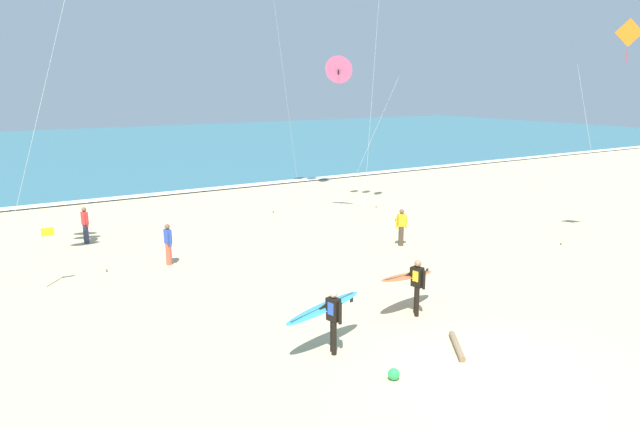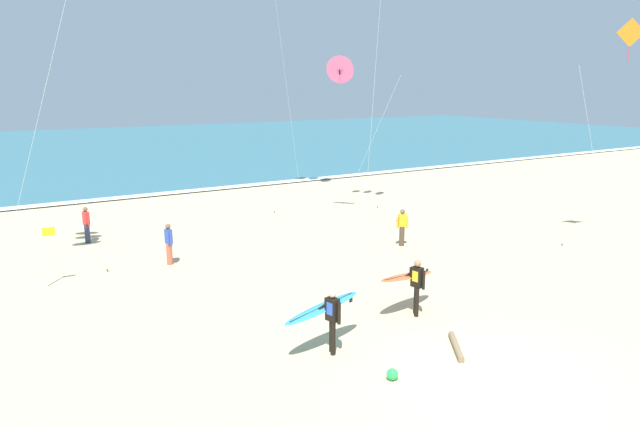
{
  "view_description": "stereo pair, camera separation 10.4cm",
  "coord_description": "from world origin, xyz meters",
  "px_view_note": "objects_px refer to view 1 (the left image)",
  "views": [
    {
      "loc": [
        -10.01,
        -8.35,
        6.71
      ],
      "look_at": [
        -0.42,
        7.1,
        2.66
      ],
      "focal_mm": 32.72,
      "sensor_mm": 36.0,
      "label": 1
    },
    {
      "loc": [
        -9.92,
        -8.41,
        6.71
      ],
      "look_at": [
        -0.42,
        7.1,
        2.66
      ],
      "focal_mm": 32.72,
      "sensor_mm": 36.0,
      "label": 2
    }
  ],
  "objects_px": {
    "beach_ball": "(394,374)",
    "bystander_yellow_top": "(401,227)",
    "lifeguard_flag": "(44,251)",
    "driftwood_log": "(457,346)",
    "kite_delta_rose_low": "(339,70)",
    "kite_diamond_amber_far": "(626,43)",
    "bystander_blue_top": "(168,244)",
    "surfer_lead": "(412,280)",
    "bystander_red_top": "(85,225)",
    "surfer_trailing": "(328,312)"
  },
  "relations": [
    {
      "from": "beach_ball",
      "to": "bystander_yellow_top",
      "type": "bearing_deg",
      "value": 49.67
    },
    {
      "from": "lifeguard_flag",
      "to": "driftwood_log",
      "type": "xyz_separation_m",
      "value": [
        8.36,
        -10.73,
        -1.19
      ]
    },
    {
      "from": "kite_delta_rose_low",
      "to": "lifeguard_flag",
      "type": "height_order",
      "value": "kite_delta_rose_low"
    },
    {
      "from": "lifeguard_flag",
      "to": "driftwood_log",
      "type": "relative_size",
      "value": 1.36
    },
    {
      "from": "lifeguard_flag",
      "to": "kite_diamond_amber_far",
      "type": "bearing_deg",
      "value": -18.42
    },
    {
      "from": "bystander_blue_top",
      "to": "beach_ball",
      "type": "bearing_deg",
      "value": -81.65
    },
    {
      "from": "beach_ball",
      "to": "driftwood_log",
      "type": "xyz_separation_m",
      "value": [
        2.41,
        0.4,
        -0.06
      ]
    },
    {
      "from": "surfer_lead",
      "to": "bystander_blue_top",
      "type": "distance_m",
      "value": 9.72
    },
    {
      "from": "kite_diamond_amber_far",
      "to": "beach_ball",
      "type": "relative_size",
      "value": 32.87
    },
    {
      "from": "bystander_blue_top",
      "to": "driftwood_log",
      "type": "bearing_deg",
      "value": -69.62
    },
    {
      "from": "kite_delta_rose_low",
      "to": "lifeguard_flag",
      "type": "xyz_separation_m",
      "value": [
        -14.1,
        -3.49,
        -6.11
      ]
    },
    {
      "from": "beach_ball",
      "to": "driftwood_log",
      "type": "height_order",
      "value": "beach_ball"
    },
    {
      "from": "bystander_yellow_top",
      "to": "kite_delta_rose_low",
      "type": "bearing_deg",
      "value": 83.68
    },
    {
      "from": "bystander_yellow_top",
      "to": "beach_ball",
      "type": "relative_size",
      "value": 5.68
    },
    {
      "from": "bystander_yellow_top",
      "to": "bystander_blue_top",
      "type": "bearing_deg",
      "value": 164.47
    },
    {
      "from": "bystander_blue_top",
      "to": "beach_ball",
      "type": "relative_size",
      "value": 5.68
    },
    {
      "from": "kite_delta_rose_low",
      "to": "bystander_red_top",
      "type": "distance_m",
      "value": 13.7
    },
    {
      "from": "kite_delta_rose_low",
      "to": "bystander_yellow_top",
      "type": "distance_m",
      "value": 8.76
    },
    {
      "from": "kite_delta_rose_low",
      "to": "bystander_red_top",
      "type": "height_order",
      "value": "kite_delta_rose_low"
    },
    {
      "from": "bystander_yellow_top",
      "to": "surfer_lead",
      "type": "bearing_deg",
      "value": -127.14
    },
    {
      "from": "surfer_lead",
      "to": "kite_delta_rose_low",
      "type": "bearing_deg",
      "value": 66.27
    },
    {
      "from": "bystander_red_top",
      "to": "beach_ball",
      "type": "xyz_separation_m",
      "value": [
        3.75,
        -16.29,
        -0.67
      ]
    },
    {
      "from": "surfer_trailing",
      "to": "bystander_red_top",
      "type": "relative_size",
      "value": 1.63
    },
    {
      "from": "bystander_red_top",
      "to": "lifeguard_flag",
      "type": "bearing_deg",
      "value": -113.04
    },
    {
      "from": "surfer_trailing",
      "to": "bystander_blue_top",
      "type": "bearing_deg",
      "value": 97.32
    },
    {
      "from": "surfer_lead",
      "to": "driftwood_log",
      "type": "relative_size",
      "value": 1.6
    },
    {
      "from": "lifeguard_flag",
      "to": "beach_ball",
      "type": "relative_size",
      "value": 7.5
    },
    {
      "from": "bystander_yellow_top",
      "to": "lifeguard_flag",
      "type": "relative_size",
      "value": 0.76
    },
    {
      "from": "kite_diamond_amber_far",
      "to": "surfer_lead",
      "type": "bearing_deg",
      "value": -173.43
    },
    {
      "from": "bystander_blue_top",
      "to": "surfer_trailing",
      "type": "bearing_deg",
      "value": -82.68
    },
    {
      "from": "kite_diamond_amber_far",
      "to": "lifeguard_flag",
      "type": "relative_size",
      "value": 4.38
    },
    {
      "from": "surfer_lead",
      "to": "kite_diamond_amber_far",
      "type": "relative_size",
      "value": 0.27
    },
    {
      "from": "surfer_trailing",
      "to": "kite_diamond_amber_far",
      "type": "relative_size",
      "value": 0.28
    },
    {
      "from": "surfer_lead",
      "to": "kite_delta_rose_low",
      "type": "height_order",
      "value": "kite_delta_rose_low"
    },
    {
      "from": "bystander_yellow_top",
      "to": "beach_ball",
      "type": "distance_m",
      "value": 11.64
    },
    {
      "from": "bystander_red_top",
      "to": "driftwood_log",
      "type": "relative_size",
      "value": 1.03
    },
    {
      "from": "surfer_lead",
      "to": "bystander_red_top",
      "type": "distance_m",
      "value": 15.0
    },
    {
      "from": "bystander_blue_top",
      "to": "lifeguard_flag",
      "type": "distance_m",
      "value": 4.3
    },
    {
      "from": "kite_delta_rose_low",
      "to": "driftwood_log",
      "type": "distance_m",
      "value": 16.99
    },
    {
      "from": "surfer_lead",
      "to": "bystander_yellow_top",
      "type": "bearing_deg",
      "value": 52.86
    },
    {
      "from": "surfer_trailing",
      "to": "kite_delta_rose_low",
      "type": "bearing_deg",
      "value": 55.49
    },
    {
      "from": "driftwood_log",
      "to": "surfer_trailing",
      "type": "bearing_deg",
      "value": 150.02
    },
    {
      "from": "surfer_lead",
      "to": "bystander_blue_top",
      "type": "height_order",
      "value": "surfer_lead"
    },
    {
      "from": "bystander_yellow_top",
      "to": "bystander_red_top",
      "type": "height_order",
      "value": "same"
    },
    {
      "from": "surfer_lead",
      "to": "bystander_red_top",
      "type": "bearing_deg",
      "value": 116.72
    },
    {
      "from": "kite_delta_rose_low",
      "to": "driftwood_log",
      "type": "relative_size",
      "value": 5.22
    },
    {
      "from": "bystander_yellow_top",
      "to": "lifeguard_flag",
      "type": "height_order",
      "value": "lifeguard_flag"
    },
    {
      "from": "bystander_blue_top",
      "to": "driftwood_log",
      "type": "xyz_separation_m",
      "value": [
        4.09,
        -11.01,
        -0.73
      ]
    },
    {
      "from": "bystander_yellow_top",
      "to": "beach_ball",
      "type": "xyz_separation_m",
      "value": [
        -7.52,
        -8.86,
        -0.67
      ]
    },
    {
      "from": "bystander_yellow_top",
      "to": "bystander_blue_top",
      "type": "xyz_separation_m",
      "value": [
        -9.19,
        2.55,
        0.0
      ]
    }
  ]
}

